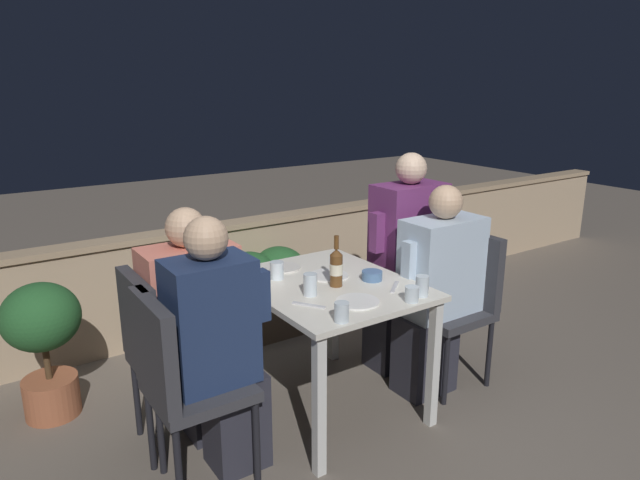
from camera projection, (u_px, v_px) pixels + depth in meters
name	position (u px, v px, depth m)	size (l,w,h in m)	color
ground_plane	(327.00, 406.00, 3.24)	(16.00, 16.00, 0.00)	#665B51
parapet_wall	(223.00, 274.00, 4.22)	(9.00, 0.18, 0.78)	tan
dining_table	(328.00, 300.00, 3.06)	(0.82, 1.00, 0.74)	silver
planter_hedge	(251.00, 291.00, 4.02)	(0.87, 0.47, 0.63)	brown
chair_left_near	(177.00, 374.00, 2.47)	(0.43, 0.42, 0.92)	#333338
person_navy_jumper	(219.00, 348.00, 2.56)	(0.47, 0.26, 1.24)	#282833
chair_left_far	(160.00, 345.00, 2.73)	(0.43, 0.42, 0.92)	#333338
person_coral_top	(199.00, 326.00, 2.83)	(0.51, 0.26, 1.22)	#282833
chair_right_near	(460.00, 293.00, 3.40)	(0.43, 0.42, 0.92)	#333338
person_blue_shirt	(436.00, 291.00, 3.28)	(0.52, 0.26, 1.23)	#282833
chair_right_far	(425.00, 275.00, 3.71)	(0.43, 0.42, 0.92)	#333338
person_purple_stripe	(403.00, 262.00, 3.57)	(0.51, 0.26, 1.37)	#282833
beer_bottle	(336.00, 267.00, 2.97)	(0.07, 0.07, 0.27)	brown
plate_0	(283.00, 268.00, 3.27)	(0.20, 0.20, 0.01)	silver
plate_1	(329.00, 275.00, 3.14)	(0.21, 0.21, 0.01)	white
plate_2	(358.00, 302.00, 2.77)	(0.21, 0.21, 0.01)	white
bowl_0	(372.00, 275.00, 3.08)	(0.11, 0.11, 0.05)	#4C709E
bowl_1	(256.00, 278.00, 3.03)	(0.12, 0.12, 0.05)	silver
glass_cup_0	(412.00, 294.00, 2.77)	(0.07, 0.07, 0.08)	silver
glass_cup_1	(277.00, 270.00, 3.09)	(0.07, 0.07, 0.10)	silver
glass_cup_2	(342.00, 312.00, 2.54)	(0.07, 0.07, 0.09)	silver
glass_cup_3	(422.00, 286.00, 2.84)	(0.07, 0.07, 0.11)	silver
glass_cup_4	(310.00, 285.00, 2.85)	(0.07, 0.07, 0.11)	silver
fork_0	(309.00, 305.00, 2.73)	(0.11, 0.15, 0.01)	silver
fork_1	(395.00, 287.00, 2.97)	(0.14, 0.13, 0.01)	silver
potted_plant	(43.00, 336.00, 3.04)	(0.41, 0.41, 0.76)	#9E5638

